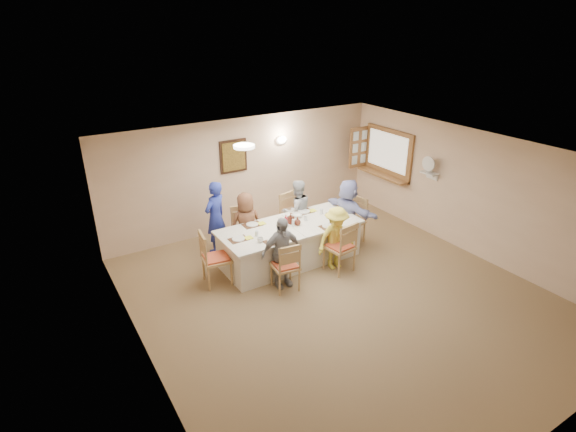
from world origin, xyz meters
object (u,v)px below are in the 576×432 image
chair_front_right (340,246)px  condiment_ketchup (286,220)px  chair_front_left (285,265)px  diner_back_left (246,225)px  chair_left_end (216,258)px  desk_fan (429,167)px  serving_hatch (388,153)px  diner_front_left (282,252)px  chair_back_left (244,231)px  diner_right_end (348,212)px  chair_back_right (294,217)px  caregiver (216,217)px  diner_front_right (336,238)px  dining_table (290,243)px  chair_right_end (352,221)px  diner_back_right (297,211)px

chair_front_right → condiment_ketchup: size_ratio=4.56×
chair_front_left → diner_back_left: 1.49m
chair_left_end → desk_fan: bearing=-87.3°
serving_hatch → chair_front_right: bearing=-148.2°
condiment_ketchup → diner_front_left: bearing=-126.2°
chair_back_left → chair_left_end: (-0.95, -0.80, 0.04)m
chair_left_end → diner_back_left: diner_back_left is taller
diner_right_end → chair_back_right: bearing=36.4°
caregiver → condiment_ketchup: size_ratio=6.71×
chair_back_right → diner_right_end: diner_right_end is taller
diner_front_right → caregiver: size_ratio=0.83×
diner_front_left → desk_fan: bearing=6.2°
diner_front_left → chair_front_left: bearing=-86.7°
diner_front_left → dining_table: bearing=51.8°
chair_right_end → diner_front_left: 2.26m
condiment_ketchup → chair_back_right: bearing=48.4°
chair_right_end → diner_back_left: size_ratio=0.74×
chair_front_right → diner_front_right: diner_front_right is taller
chair_back_left → caregiver: caregiver is taller
diner_back_left → chair_front_right: bearing=135.5°
chair_right_end → chair_left_end: bearing=-101.3°
chair_front_left → chair_right_end: 2.29m
chair_back_left → chair_front_left: 1.60m
diner_front_right → diner_back_left: bearing=132.0°
chair_back_right → diner_back_left: diner_back_left is taller
diner_back_right → caregiver: (-1.65, 0.47, 0.07)m
desk_fan → chair_front_left: desk_fan is taller
serving_hatch → chair_back_left: bearing=-179.1°
condiment_ketchup → diner_front_right: bearing=-47.8°
diner_right_end → condiment_ketchup: (-1.48, 0.05, 0.15)m
chair_front_left → chair_left_end: (-0.95, 0.80, 0.05)m
diner_front_right → diner_back_right: bearing=90.5°
chair_right_end → diner_back_right: bearing=-136.9°
condiment_ketchup → diner_right_end: bearing=-2.0°
diner_back_right → diner_front_right: size_ratio=1.09×
serving_hatch → chair_left_end: (-4.83, -0.86, -0.98)m
diner_back_left → chair_left_end: bearing=42.0°
dining_table → chair_back_left: (-0.60, 0.80, 0.10)m
diner_front_left → chair_right_end: bearing=20.8°
caregiver → chair_left_end: bearing=40.3°
dining_table → chair_front_right: (0.60, -0.80, 0.13)m
chair_left_end → diner_front_left: bearing=-117.0°
serving_hatch → diner_front_right: bearing=-150.1°
chair_back_left → diner_right_end: bearing=-10.9°
diner_back_right → caregiver: caregiver is taller
dining_table → chair_front_left: bearing=-126.9°
condiment_ketchup → serving_hatch: bearing=13.6°
chair_front_left → chair_front_right: (1.20, 0.00, 0.04)m
diner_right_end → diner_front_left: bearing=99.3°
diner_back_left → diner_front_right: size_ratio=1.06×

